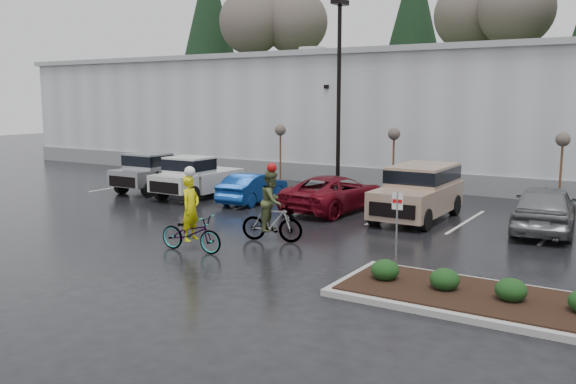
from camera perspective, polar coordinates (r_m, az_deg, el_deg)
The scene contains 21 objects.
ground at distance 18.16m, azimuth -1.48°, elevation -5.96°, with size 120.00×120.00×0.00m, color black.
warehouse at distance 37.92m, azimuth 17.19°, elevation 6.96°, with size 60.50×15.50×7.20m.
wooded_ridge at distance 60.46m, azimuth 22.78°, elevation 6.61°, with size 80.00×25.00×6.00m, color #223A18.
lamppost at distance 29.97m, azimuth 4.79°, elevation 10.82°, with size 0.50×1.00×9.22m.
sapling_west at distance 32.87m, azimuth -0.72°, elevation 5.51°, with size 0.60×0.60×3.20m.
sapling_mid at distance 29.89m, azimuth 9.89°, elevation 5.05°, with size 0.60×0.60×3.20m.
sapling_east at distance 27.97m, azimuth 24.31°, elevation 4.15°, with size 0.60×0.60×3.20m.
curb_island at distance 14.65m, azimuth 20.08°, elevation -9.86°, with size 8.00×3.00×0.15m, color gray.
mulch_bed at distance 14.62m, azimuth 20.10°, elevation -9.51°, with size 7.60×2.60×0.04m, color black.
shrub_a at distance 15.38m, azimuth 9.07°, elevation -7.22°, with size 0.70×0.70×0.52m, color black.
shrub_b at distance 14.89m, azimuth 14.45°, elevation -7.93°, with size 0.70×0.70×0.52m, color black.
shrub_c at distance 14.55m, azimuth 20.15°, elevation -8.60°, with size 0.70×0.70×0.52m, color black.
fire_lane_sign at distance 16.30m, azimuth 10.15°, elevation -2.74°, with size 0.30×0.05×2.20m.
pickup_silver at distance 31.16m, azimuth -11.79°, elevation 1.92°, with size 2.10×5.20×1.96m, color #929399, non-canonical shape.
pickup_white at distance 28.95m, azimuth -8.04°, elevation 1.50°, with size 2.10×5.20×1.96m, color beige, non-canonical shape.
car_blue at distance 27.08m, azimuth -3.27°, elevation 0.40°, with size 1.41×4.05×1.33m, color navy.
car_red at distance 25.15m, azimuth 4.41°, elevation -0.10°, with size 2.45×5.31×1.48m, color maroon.
suv_tan at distance 23.75m, azimuth 12.01°, elevation -0.09°, with size 2.20×5.10×2.06m, color #9D806A, non-canonical shape.
car_grey at distance 22.92m, azimuth 22.87°, elevation -1.39°, with size 1.99×4.95×1.69m, color slate.
cyclist_hivis at distance 18.69m, azimuth -9.06°, elevation -3.13°, with size 2.20×0.91×2.61m.
cyclist_olive at distance 19.71m, azimuth -1.52°, elevation -2.02°, with size 2.06×1.06×2.58m.
Camera 1 is at (9.65, -14.67, 4.64)m, focal length 38.00 mm.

